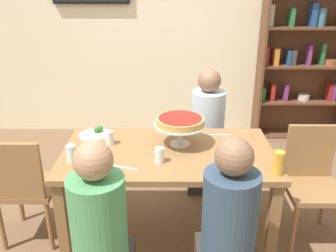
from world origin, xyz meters
name	(u,v)px	position (x,y,z in m)	size (l,w,h in m)	color
ground_plane	(168,236)	(0.00, 0.00, 0.00)	(12.00, 12.00, 0.00)	brown
rear_partition	(169,19)	(0.00, 2.20, 1.40)	(8.00, 0.12, 2.80)	beige
dining_table	(168,164)	(0.00, 0.00, 0.64)	(1.49, 0.83, 0.74)	olive
bookshelf	(308,44)	(1.63, 2.01, 1.14)	(1.14, 0.30, 2.21)	brown
diner_far_right	(207,140)	(0.35, 0.73, 0.49)	(0.34, 0.34, 1.15)	#382D28
diner_near_left	(101,251)	(-0.36, -0.73, 0.49)	(0.34, 0.34, 1.15)	#382D28
diner_near_right	(227,246)	(0.34, -0.68, 0.49)	(0.34, 0.34, 1.15)	#382D28
chair_head_east	(312,179)	(1.07, 0.06, 0.49)	(0.40, 0.40, 0.87)	olive
chair_head_west	(25,185)	(-1.03, -0.05, 0.49)	(0.40, 0.40, 0.87)	olive
deep_dish_pizza_stand	(180,123)	(0.09, 0.10, 0.92)	(0.38, 0.38, 0.21)	silver
salad_plate_near_diner	(95,134)	(-0.56, 0.27, 0.75)	(0.24, 0.24, 0.06)	white
salad_plate_far_diner	(231,170)	(0.39, -0.30, 0.76)	(0.24, 0.24, 0.07)	white
beer_glass_amber_tall	(279,163)	(0.68, -0.31, 0.82)	(0.07, 0.07, 0.15)	gold
water_glass_clear_near	(71,153)	(-0.64, -0.16, 0.80)	(0.07, 0.07, 0.12)	white
water_glass_clear_far	(159,155)	(-0.05, -0.16, 0.79)	(0.06, 0.06, 0.10)	white
water_glass_clear_spare	(109,138)	(-0.43, 0.11, 0.79)	(0.06, 0.06, 0.10)	white
cutlery_fork_near	(220,135)	(0.40, 0.28, 0.74)	(0.18, 0.02, 0.01)	silver
cutlery_knife_near	(125,168)	(-0.28, -0.25, 0.74)	(0.18, 0.02, 0.01)	silver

